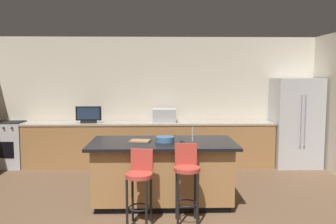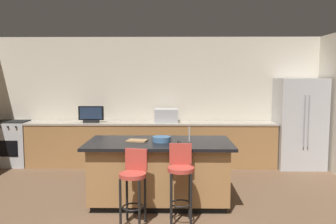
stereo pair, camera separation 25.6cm
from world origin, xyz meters
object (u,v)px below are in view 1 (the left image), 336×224
object	(u,v)px
fruit_bowl	(165,139)
bar_stool_right	(187,176)
tv_remote	(183,142)
bar_stool_left	(140,181)
refrigerator	(295,122)
kitchen_island	(163,172)
microwave	(164,116)
tv_monitor	(89,115)
range_oven	(7,144)
cutting_board	(140,141)

from	to	relation	value
fruit_bowl	bar_stool_right	bearing A→B (deg)	-68.28
bar_stool_right	tv_remote	size ratio (longest dim) A/B	5.92
bar_stool_left	refrigerator	bearing A→B (deg)	55.04
kitchen_island	microwave	distance (m)	2.28
tv_monitor	kitchen_island	bearing A→B (deg)	-55.18
refrigerator	bar_stool_right	world-z (taller)	refrigerator
microwave	kitchen_island	bearing A→B (deg)	-91.53
refrigerator	range_oven	world-z (taller)	refrigerator
refrigerator	tv_remote	size ratio (longest dim) A/B	10.79
refrigerator	microwave	size ratio (longest dim) A/B	3.82
microwave	bar_stool_left	distance (m)	3.03
kitchen_island	bar_stool_left	distance (m)	0.82
bar_stool_left	tv_remote	distance (m)	0.95
refrigerator	microwave	distance (m)	2.74
range_oven	bar_stool_left	bearing A→B (deg)	-45.55
kitchen_island	bar_stool_left	size ratio (longest dim) A/B	2.23
refrigerator	bar_stool_right	size ratio (longest dim) A/B	1.82
tv_monitor	range_oven	bearing A→B (deg)	178.30
refrigerator	tv_remote	xyz separation A→B (m)	(-2.50, -2.24, 0.02)
fruit_bowl	cutting_board	xyz separation A→B (m)	(-0.36, 0.04, -0.03)
fruit_bowl	tv_remote	bearing A→B (deg)	-19.76
kitchen_island	tv_monitor	bearing A→B (deg)	124.82
kitchen_island	tv_remote	world-z (taller)	tv_remote
range_oven	tv_monitor	xyz separation A→B (m)	(1.71, -0.05, 0.61)
range_oven	bar_stool_left	distance (m)	4.15
tv_monitor	microwave	bearing A→B (deg)	1.91
refrigerator	microwave	xyz separation A→B (m)	(-2.73, 0.07, 0.14)
tv_monitor	fruit_bowl	world-z (taller)	tv_monitor
bar_stool_left	tv_remote	xyz separation A→B (m)	(0.59, 0.65, 0.37)
tv_monitor	bar_stool_right	world-z (taller)	tv_monitor
range_oven	tv_monitor	bearing A→B (deg)	-1.70
refrigerator	microwave	bearing A→B (deg)	178.57
microwave	bar_stool_right	bearing A→B (deg)	-85.20
refrigerator	bar_stool_left	distance (m)	4.25
range_oven	bar_stool_right	world-z (taller)	bar_stool_right
tv_monitor	tv_remote	bearing A→B (deg)	-51.61
tv_monitor	tv_remote	world-z (taller)	tv_monitor
kitchen_island	refrigerator	world-z (taller)	refrigerator
refrigerator	tv_monitor	bearing A→B (deg)	179.78
bar_stool_left	range_oven	bearing A→B (deg)	146.34
refrigerator	bar_stool_right	distance (m)	3.78
range_oven	kitchen_island	bearing A→B (deg)	-34.53
refrigerator	fruit_bowl	bearing A→B (deg)	-142.07
range_oven	bar_stool_right	size ratio (longest dim) A/B	0.94
kitchen_island	bar_stool_left	bearing A→B (deg)	-111.26
tv_monitor	fruit_bowl	bearing A→B (deg)	-54.74
refrigerator	bar_stool_left	bearing A→B (deg)	-136.85
tv_monitor	cutting_board	bearing A→B (deg)	-61.16
range_oven	fruit_bowl	bearing A→B (deg)	-34.41
kitchen_island	bar_stool_right	world-z (taller)	bar_stool_right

